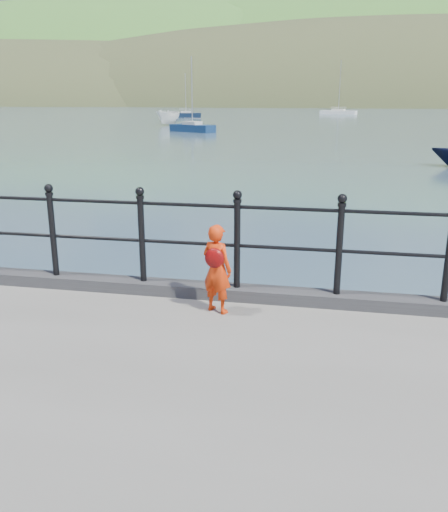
% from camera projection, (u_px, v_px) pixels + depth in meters
% --- Properties ---
extents(ground, '(600.00, 600.00, 0.00)m').
position_uv_depth(ground, '(194.00, 361.00, 7.22)').
color(ground, '#2D4251').
rests_on(ground, ground).
extents(kerb, '(60.00, 0.30, 0.15)m').
position_uv_depth(kerb, '(190.00, 289.00, 6.77)').
color(kerb, '#28282B').
rests_on(kerb, quay).
extents(railing, '(18.11, 0.11, 1.20)m').
position_uv_depth(railing, '(188.00, 231.00, 6.56)').
color(railing, black).
rests_on(railing, kerb).
extents(far_shore, '(830.00, 200.00, 156.00)m').
position_uv_depth(far_shore, '(420.00, 159.00, 231.48)').
color(far_shore, '#333A21').
rests_on(far_shore, ground).
extents(child, '(0.45, 0.38, 1.03)m').
position_uv_depth(child, '(217.00, 268.00, 6.13)').
color(child, red).
rests_on(child, quay).
extents(launch_white, '(2.55, 4.82, 1.77)m').
position_uv_depth(launch_white, '(168.00, 118.00, 63.97)').
color(launch_white, white).
rests_on(launch_white, ground).
extents(sailboat_deep, '(6.90, 3.79, 9.71)m').
position_uv_depth(sailboat_deep, '(338.00, 113.00, 100.55)').
color(sailboat_deep, white).
rests_on(sailboat_deep, ground).
extents(sailboat_port, '(4.92, 3.63, 7.11)m').
position_uv_depth(sailboat_port, '(192.00, 128.00, 52.31)').
color(sailboat_port, navy).
rests_on(sailboat_port, ground).
extents(sailboat_left, '(4.99, 2.74, 6.97)m').
position_uv_depth(sailboat_left, '(186.00, 115.00, 86.94)').
color(sailboat_left, black).
rests_on(sailboat_left, ground).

